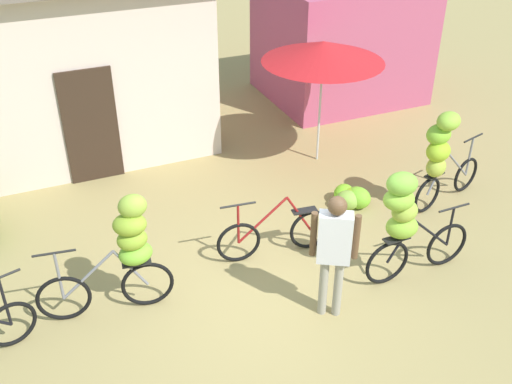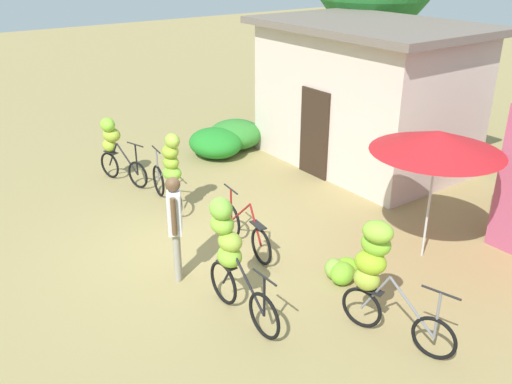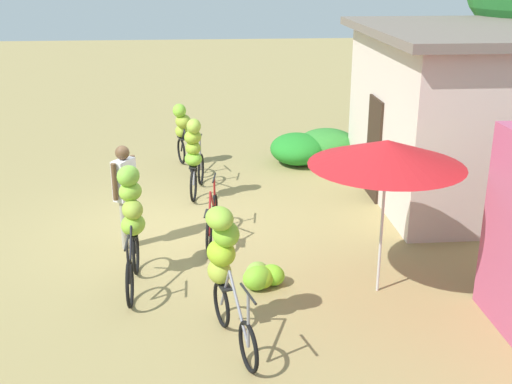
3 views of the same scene
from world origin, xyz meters
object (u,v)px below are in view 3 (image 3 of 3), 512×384
Objects in this scene: building_low at (454,113)px; banana_pile_on_ground at (261,276)px; bicycle_center_loaded at (212,221)px; bicycle_leftmost at (183,130)px; bicycle_near_pile at (194,153)px; person_vendor at (125,186)px; market_umbrella at (387,153)px; bicycle_by_shop at (132,217)px; bicycle_rightmost at (224,259)px.

banana_pile_on_ground is at bearing -48.61° from building_low.
bicycle_leftmost is at bearing -172.43° from bicycle_center_loaded.
bicycle_near_pile is at bearing -172.24° from bicycle_center_loaded.
person_vendor is (-1.58, -2.07, 0.90)m from banana_pile_on_ground.
market_umbrella reaches higher than bicycle_by_shop.
market_umbrella reaches higher than bicycle_center_loaded.
banana_pile_on_ground is (0.38, 1.85, -0.83)m from bicycle_by_shop.
person_vendor is at bearing -25.83° from bicycle_near_pile.
bicycle_leftmost is at bearing -174.58° from bicycle_rightmost.
bicycle_by_shop is (5.60, -0.60, 0.13)m from bicycle_leftmost.
person_vendor reaches higher than banana_pile_on_ground.
bicycle_rightmost is at bearing 28.46° from person_vendor.
person_vendor is (2.27, -1.10, 0.13)m from bicycle_near_pile.
bicycle_rightmost reaches higher than bicycle_center_loaded.
bicycle_near_pile is (-4.11, -2.62, -1.12)m from market_umbrella.
bicycle_rightmost is 2.26× the size of banana_pile_on_ground.
bicycle_rightmost is 0.98× the size of person_vendor.
bicycle_center_loaded is at bearing -129.98° from market_umbrella.
building_low is at bearing 66.08° from bicycle_leftmost.
bicycle_by_shop is at bearing -100.50° from market_umbrella.
bicycle_leftmost is 0.89× the size of bicycle_rightmost.
bicycle_center_loaded is 1.87m from bicycle_by_shop.
market_umbrella is 1.33× the size of bicycle_near_pile.
bicycle_center_loaded is at bearing 7.57° from bicycle_leftmost.
bicycle_leftmost is at bearing -155.09° from market_umbrella.
bicycle_rightmost is (5.03, 0.40, 0.09)m from bicycle_near_pile.
building_low reaches higher than bicycle_rightmost.
bicycle_rightmost reaches higher than banana_pile_on_ground.
building_low is 6.52m from person_vendor.
bicycle_center_loaded is (1.92, -4.78, -1.33)m from building_low.
bicycle_near_pile is 2.24× the size of banana_pile_on_ground.
market_umbrella is 3.72m from bicycle_by_shop.
building_low reaches higher than bicycle_leftmost.
bicycle_leftmost is 4.49m from person_vendor.
person_vendor is at bearing -116.32° from market_umbrella.
bicycle_center_loaded is (-1.96, -2.33, -1.71)m from market_umbrella.
market_umbrella is 2.62m from bicycle_rightmost.
bicycle_leftmost reaches higher than bicycle_center_loaded.
bicycle_near_pile is 0.98× the size of bicycle_by_shop.
market_umbrella reaches higher than bicycle_near_pile.
bicycle_rightmost reaches higher than bicycle_near_pile.
bicycle_leftmost is 5.63m from bicycle_by_shop.
bicycle_leftmost is 4.36m from bicycle_center_loaded.
banana_pile_on_ground is at bearing -99.12° from market_umbrella.
bicycle_near_pile is at bearing -147.41° from market_umbrella.
bicycle_near_pile is 4.04m from banana_pile_on_ground.
market_umbrella is at bearing 24.91° from bicycle_leftmost.
building_low is 3.02× the size of bicycle_rightmost.
market_umbrella is at bearing 112.63° from bicycle_rightmost.
bicycle_rightmost reaches higher than bicycle_leftmost.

